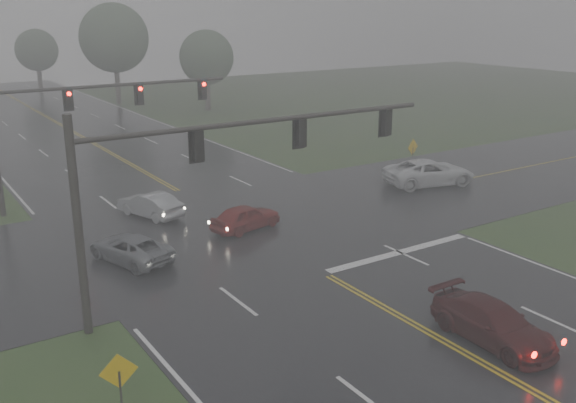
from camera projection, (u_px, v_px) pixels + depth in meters
main_road at (258, 237)px, 32.60m from camera, size 18.00×160.00×0.02m
cross_street at (239, 226)px, 34.20m from camera, size 120.00×14.00×0.02m
stop_bar at (400, 253)px, 30.47m from camera, size 8.50×0.50×0.01m
sedan_maroon at (491, 341)px, 22.44m from camera, size 1.98×4.78×1.38m
sedan_red at (246, 229)px, 33.65m from camera, size 4.18×2.37×1.34m
sedan_silver at (151, 217)px, 35.71m from camera, size 2.69×4.37×1.36m
car_grey at (131, 261)px, 29.48m from camera, size 3.30×4.84×1.23m
pickup_white at (428, 185)px, 42.06m from camera, size 6.49×4.14×1.67m
signal_gantry_near at (205, 164)px, 23.97m from camera, size 15.49×0.35×7.89m
signal_gantry_far at (73, 112)px, 36.60m from camera, size 14.15×0.39×7.71m
sign_diamond_west at (120, 381)px, 17.07m from camera, size 1.03×0.20×2.48m
sign_diamond_east at (413, 152)px, 43.26m from camera, size 1.11×0.28×2.70m
tree_ne_a at (114, 38)px, 74.37m from camera, size 7.95×7.95×11.68m
tree_e_near at (206, 58)px, 70.80m from camera, size 6.01×6.01×8.82m
tree_n_far at (37, 50)px, 87.31m from camera, size 5.68×5.68×8.34m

